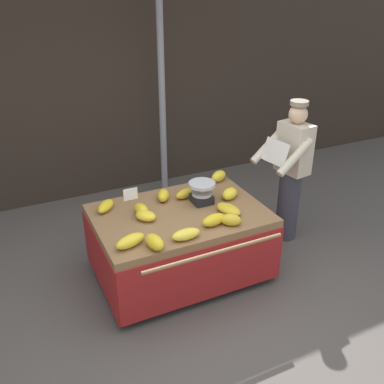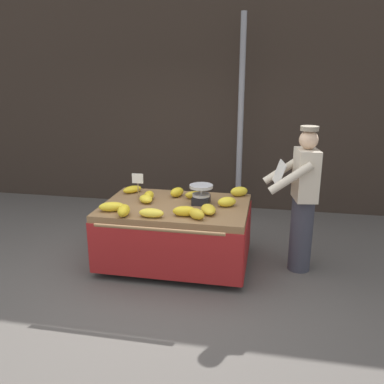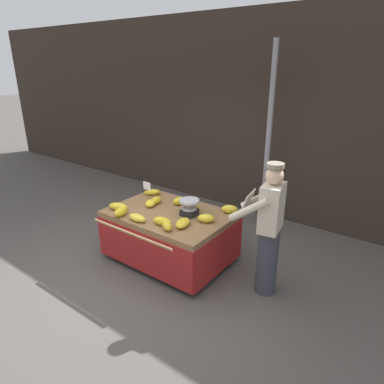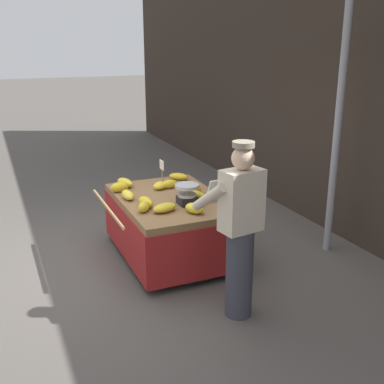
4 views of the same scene
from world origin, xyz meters
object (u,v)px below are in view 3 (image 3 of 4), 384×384
(banana_bunch_6, at_px, (191,206))
(vendor_person, at_px, (268,230))
(banana_cart, at_px, (169,225))
(weighing_scale, at_px, (189,208))
(street_pole, at_px, (268,140))
(banana_bunch_10, at_px, (167,226))
(banana_bunch_4, at_px, (156,200))
(banana_bunch_8, at_px, (118,206))
(banana_bunch_11, at_px, (230,209))
(banana_bunch_3, at_px, (162,221))
(banana_bunch_9, at_px, (206,218))
(banana_bunch_12, at_px, (180,201))
(banana_bunch_0, at_px, (121,212))
(banana_bunch_2, at_px, (137,218))
(banana_bunch_5, at_px, (183,223))
(banana_bunch_7, at_px, (152,192))
(banana_bunch_1, at_px, (150,203))
(price_sign, at_px, (147,188))

(banana_bunch_6, relative_size, vendor_person, 0.15)
(banana_cart, distance_m, weighing_scale, 0.44)
(street_pole, distance_m, banana_bunch_10, 2.47)
(banana_bunch_4, xyz_separation_m, banana_bunch_8, (-0.28, -0.50, -0.00))
(banana_bunch_6, distance_m, banana_bunch_11, 0.57)
(banana_bunch_11, distance_m, vendor_person, 0.84)
(banana_cart, height_order, banana_bunch_3, banana_bunch_3)
(banana_bunch_9, relative_size, banana_bunch_12, 1.08)
(banana_bunch_6, bearing_deg, banana_bunch_0, -130.59)
(banana_bunch_0, xyz_separation_m, banana_bunch_2, (0.31, 0.01, -0.01))
(banana_bunch_12, bearing_deg, banana_bunch_5, -48.33)
(banana_bunch_9, height_order, banana_bunch_12, banana_bunch_12)
(banana_bunch_7, xyz_separation_m, banana_bunch_12, (0.61, -0.06, 0.01))
(banana_bunch_1, height_order, vendor_person, vendor_person)
(street_pole, xyz_separation_m, banana_bunch_2, (-0.75, -2.38, -0.75))
(banana_bunch_4, distance_m, banana_bunch_10, 0.90)
(banana_bunch_1, height_order, banana_bunch_9, banana_bunch_9)
(banana_bunch_1, relative_size, banana_bunch_10, 1.04)
(price_sign, xyz_separation_m, banana_bunch_6, (0.68, 0.20, -0.20))
(banana_cart, xyz_separation_m, banana_bunch_4, (-0.37, 0.13, 0.25))
(banana_bunch_11, bearing_deg, banana_bunch_2, -131.86)
(banana_bunch_3, bearing_deg, banana_bunch_11, 58.76)
(banana_bunch_0, distance_m, banana_bunch_11, 1.54)
(banana_bunch_7, bearing_deg, banana_bunch_11, 4.94)
(banana_bunch_4, height_order, banana_bunch_12, banana_bunch_12)
(banana_cart, xyz_separation_m, banana_bunch_2, (-0.15, -0.48, 0.25))
(banana_bunch_5, bearing_deg, vendor_person, 19.23)
(banana_bunch_8, bearing_deg, banana_bunch_7, 91.33)
(banana_bunch_0, bearing_deg, banana_bunch_10, 3.98)
(vendor_person, bearing_deg, banana_bunch_9, -174.72)
(banana_bunch_0, distance_m, banana_bunch_3, 0.67)
(banana_cart, xyz_separation_m, weighing_scale, (0.30, 0.09, 0.32))
(weighing_scale, xyz_separation_m, banana_bunch_6, (-0.10, 0.18, -0.07))
(banana_bunch_1, xyz_separation_m, vendor_person, (1.83, 0.13, 0.06))
(banana_bunch_8, distance_m, banana_bunch_11, 1.61)
(banana_bunch_3, height_order, banana_bunch_4, banana_bunch_3)
(weighing_scale, xyz_separation_m, banana_bunch_7, (-0.96, 0.28, -0.07))
(banana_bunch_0, bearing_deg, banana_bunch_9, 26.84)
(banana_bunch_1, height_order, banana_bunch_12, banana_bunch_12)
(price_sign, xyz_separation_m, vendor_person, (1.95, 0.06, -0.13))
(banana_bunch_9, bearing_deg, banana_bunch_0, -153.16)
(banana_bunch_1, bearing_deg, banana_bunch_7, 129.20)
(banana_bunch_1, bearing_deg, banana_bunch_3, -33.63)
(street_pole, distance_m, banana_bunch_9, 2.00)
(banana_bunch_10, xyz_separation_m, banana_bunch_12, (-0.39, 0.75, 0.00))
(banana_cart, relative_size, banana_bunch_1, 8.12)
(price_sign, height_order, banana_bunch_6, price_sign)
(banana_bunch_4, xyz_separation_m, banana_bunch_6, (0.56, 0.14, -0.00))
(weighing_scale, bearing_deg, street_pole, 80.62)
(banana_cart, height_order, banana_bunch_1, banana_bunch_1)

